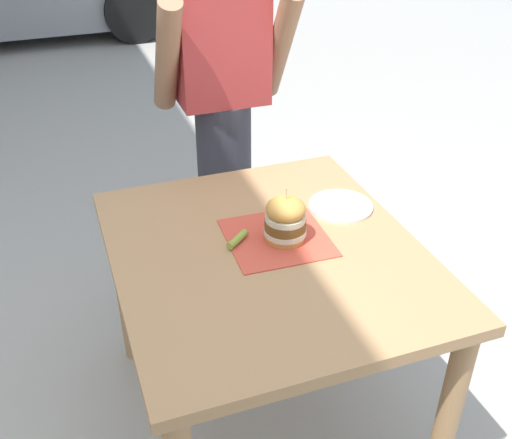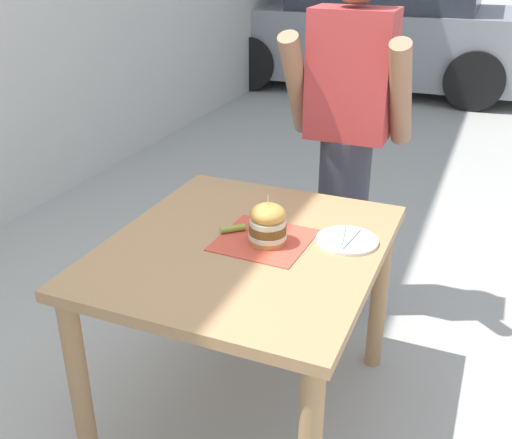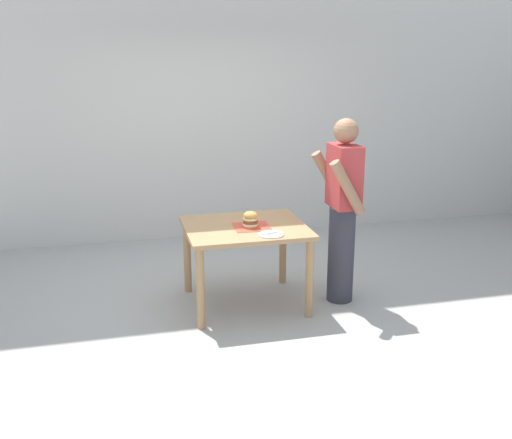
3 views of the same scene
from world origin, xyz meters
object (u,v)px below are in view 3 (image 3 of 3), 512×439
Objects in this scene: side_plate_with_forks at (271,234)px; diner_across_table at (342,208)px; patio_table at (245,238)px; pickle_spear at (250,221)px; parked_car_far_end at (421,119)px; sandwich at (250,219)px.

diner_across_table is at bearing 105.62° from side_plate_with_forks.
pickle_spear is at bearing 140.89° from patio_table.
pickle_spear is 0.84m from diner_across_table.
diner_across_table is at bearing -33.33° from parked_car_far_end.
sandwich is at bearing -11.27° from pickle_spear.
patio_table is 11.54× the size of pickle_spear.
parked_car_far_end is (-7.23, 5.70, -0.04)m from pickle_spear.
pickle_spear reaches higher than side_plate_with_forks.
patio_table is 5.87× the size of sandwich.
sandwich is at bearing -93.71° from diner_across_table.
side_plate_with_forks is (0.26, 0.12, -0.07)m from sandwich.
parked_car_far_end reaches higher than pickle_spear.
parked_car_far_end is at bearing 141.76° from patio_table.
sandwich is 0.84m from diner_across_table.
pickle_spear is 0.05× the size of diner_across_table.
pickle_spear is (-0.15, 0.03, -0.06)m from sandwich.
side_plate_with_forks is 0.05× the size of parked_car_far_end.
side_plate_with_forks is at bearing 24.62° from patio_table.
patio_table is 0.63× the size of diner_across_table.
sandwich is 0.11× the size of diner_across_table.
pickle_spear is (-0.08, 0.06, 0.13)m from patio_table.
patio_table is 0.38m from side_plate_with_forks.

